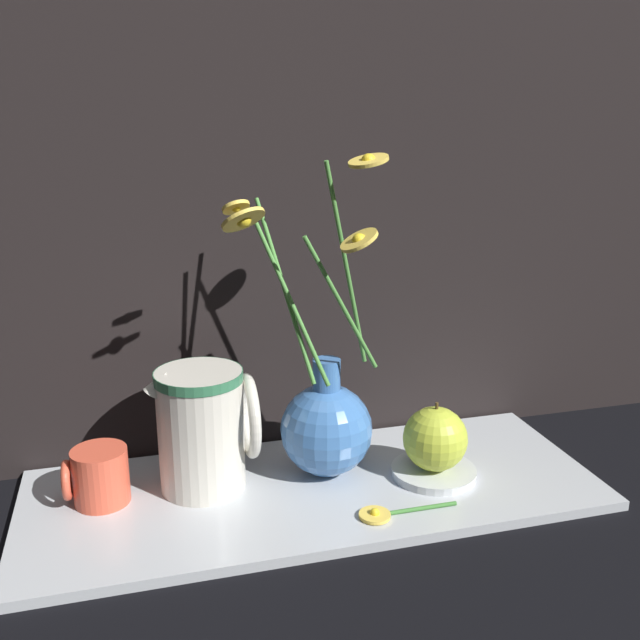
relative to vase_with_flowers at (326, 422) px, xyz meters
The scene contains 9 objects.
ground_plane 0.09m from the vase_with_flowers, 128.30° to the right, with size 6.00×6.00×0.00m, color black.
shelf 0.08m from the vase_with_flowers, 128.30° to the right, with size 0.70×0.27×0.01m.
backdrop_wall 0.48m from the vase_with_flowers, 100.68° to the left, with size 1.20×0.02×1.10m.
vase_with_flowers is the anchor object (origin of this frame).
yellow_mug 0.28m from the vase_with_flowers, behind, with size 0.07×0.06×0.07m.
ceramic_pitcher 0.15m from the vase_with_flowers, behind, with size 0.13×0.10×0.16m.
saucer_plate 0.15m from the vase_with_flowers, 18.53° to the right, with size 0.11×0.11×0.01m.
orange_fruit 0.14m from the vase_with_flowers, 18.53° to the right, with size 0.08×0.08×0.09m.
loose_daisy 0.14m from the vase_with_flowers, 71.65° to the right, with size 0.12×0.04×0.01m.
Camera 1 is at (-0.20, -0.75, 0.45)m, focal length 40.00 mm.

